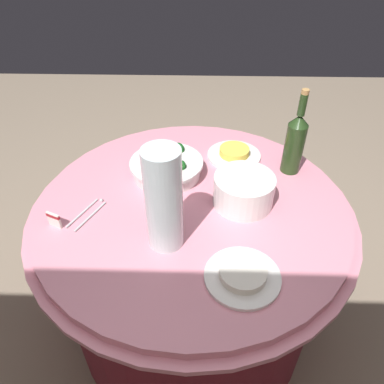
{
  "coord_description": "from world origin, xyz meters",
  "views": [
    {
      "loc": [
        -0.03,
        0.98,
        1.6
      ],
      "look_at": [
        0.0,
        0.0,
        0.79
      ],
      "focal_mm": 34.36,
      "sensor_mm": 36.0,
      "label": 1
    }
  ],
  "objects_px": {
    "serving_tongs": "(88,213)",
    "label_placard_front": "(54,219)",
    "broccoli_bowl": "(167,166)",
    "plate_stack": "(244,190)",
    "wine_bottle": "(295,142)",
    "food_plate_rice": "(243,275)",
    "decorative_fruit_vase": "(164,203)",
    "food_plate_fried_egg": "(234,154)"
  },
  "relations": [
    {
      "from": "serving_tongs",
      "to": "broccoli_bowl",
      "type": "bearing_deg",
      "value": -137.3
    },
    {
      "from": "decorative_fruit_vase",
      "to": "label_placard_front",
      "type": "xyz_separation_m",
      "value": [
        0.37,
        -0.06,
        -0.13
      ]
    },
    {
      "from": "broccoli_bowl",
      "to": "wine_bottle",
      "type": "bearing_deg",
      "value": -174.85
    },
    {
      "from": "decorative_fruit_vase",
      "to": "label_placard_front",
      "type": "distance_m",
      "value": 0.4
    },
    {
      "from": "serving_tongs",
      "to": "label_placard_front",
      "type": "relative_size",
      "value": 2.97
    },
    {
      "from": "plate_stack",
      "to": "food_plate_rice",
      "type": "distance_m",
      "value": 0.33
    },
    {
      "from": "plate_stack",
      "to": "label_placard_front",
      "type": "distance_m",
      "value": 0.64
    },
    {
      "from": "serving_tongs",
      "to": "food_plate_fried_egg",
      "type": "xyz_separation_m",
      "value": [
        -0.52,
        -0.36,
        0.01
      ]
    },
    {
      "from": "food_plate_rice",
      "to": "food_plate_fried_egg",
      "type": "xyz_separation_m",
      "value": [
        -0.01,
        -0.62,
        0.0
      ]
    },
    {
      "from": "decorative_fruit_vase",
      "to": "food_plate_rice",
      "type": "bearing_deg",
      "value": 148.87
    },
    {
      "from": "broccoli_bowl",
      "to": "food_plate_rice",
      "type": "xyz_separation_m",
      "value": [
        -0.25,
        0.49,
        -0.03
      ]
    },
    {
      "from": "serving_tongs",
      "to": "food_plate_rice",
      "type": "distance_m",
      "value": 0.57
    },
    {
      "from": "decorative_fruit_vase",
      "to": "wine_bottle",
      "type": "bearing_deg",
      "value": -139.2
    },
    {
      "from": "decorative_fruit_vase",
      "to": "serving_tongs",
      "type": "xyz_separation_m",
      "value": [
        0.28,
        -0.12,
        -0.16
      ]
    },
    {
      "from": "plate_stack",
      "to": "food_plate_fried_egg",
      "type": "height_order",
      "value": "plate_stack"
    },
    {
      "from": "plate_stack",
      "to": "label_placard_front",
      "type": "bearing_deg",
      "value": 12.2
    },
    {
      "from": "plate_stack",
      "to": "serving_tongs",
      "type": "height_order",
      "value": "plate_stack"
    },
    {
      "from": "plate_stack",
      "to": "decorative_fruit_vase",
      "type": "height_order",
      "value": "decorative_fruit_vase"
    },
    {
      "from": "plate_stack",
      "to": "decorative_fruit_vase",
      "type": "bearing_deg",
      "value": 37.0
    },
    {
      "from": "food_plate_fried_egg",
      "to": "food_plate_rice",
      "type": "bearing_deg",
      "value": 88.67
    },
    {
      "from": "wine_bottle",
      "to": "label_placard_front",
      "type": "distance_m",
      "value": 0.9
    },
    {
      "from": "food_plate_rice",
      "to": "food_plate_fried_egg",
      "type": "height_order",
      "value": "food_plate_fried_egg"
    },
    {
      "from": "decorative_fruit_vase",
      "to": "food_plate_rice",
      "type": "distance_m",
      "value": 0.3
    },
    {
      "from": "label_placard_front",
      "to": "food_plate_rice",
      "type": "bearing_deg",
      "value": 161.95
    },
    {
      "from": "broccoli_bowl",
      "to": "food_plate_rice",
      "type": "bearing_deg",
      "value": 117.46
    },
    {
      "from": "broccoli_bowl",
      "to": "serving_tongs",
      "type": "bearing_deg",
      "value": 42.7
    },
    {
      "from": "broccoli_bowl",
      "to": "serving_tongs",
      "type": "xyz_separation_m",
      "value": [
        0.25,
        0.23,
        -0.04
      ]
    },
    {
      "from": "wine_bottle",
      "to": "decorative_fruit_vase",
      "type": "distance_m",
      "value": 0.6
    },
    {
      "from": "broccoli_bowl",
      "to": "food_plate_rice",
      "type": "relative_size",
      "value": 1.27
    },
    {
      "from": "plate_stack",
      "to": "food_plate_rice",
      "type": "height_order",
      "value": "plate_stack"
    },
    {
      "from": "label_placard_front",
      "to": "serving_tongs",
      "type": "bearing_deg",
      "value": -146.58
    },
    {
      "from": "serving_tongs",
      "to": "plate_stack",
      "type": "bearing_deg",
      "value": -172.02
    },
    {
      "from": "wine_bottle",
      "to": "food_plate_fried_egg",
      "type": "distance_m",
      "value": 0.26
    },
    {
      "from": "serving_tongs",
      "to": "label_placard_front",
      "type": "height_order",
      "value": "label_placard_front"
    },
    {
      "from": "food_plate_rice",
      "to": "serving_tongs",
      "type": "bearing_deg",
      "value": -26.72
    },
    {
      "from": "food_plate_fried_egg",
      "to": "plate_stack",
      "type": "bearing_deg",
      "value": 92.33
    },
    {
      "from": "food_plate_rice",
      "to": "food_plate_fried_egg",
      "type": "bearing_deg",
      "value": -91.33
    },
    {
      "from": "food_plate_rice",
      "to": "label_placard_front",
      "type": "relative_size",
      "value": 4.0
    },
    {
      "from": "wine_bottle",
      "to": "food_plate_rice",
      "type": "height_order",
      "value": "wine_bottle"
    },
    {
      "from": "plate_stack",
      "to": "wine_bottle",
      "type": "distance_m",
      "value": 0.29
    },
    {
      "from": "serving_tongs",
      "to": "food_plate_fried_egg",
      "type": "relative_size",
      "value": 0.74
    },
    {
      "from": "plate_stack",
      "to": "food_plate_rice",
      "type": "xyz_separation_m",
      "value": [
        0.03,
        0.33,
        -0.04
      ]
    }
  ]
}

